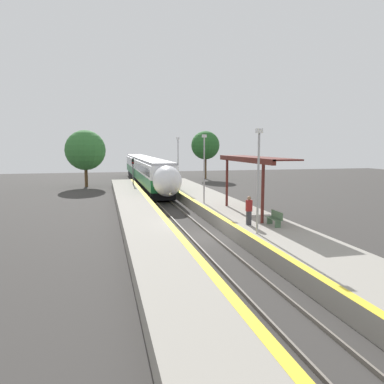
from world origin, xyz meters
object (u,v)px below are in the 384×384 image
(platform_bench, at_px, (275,218))
(lamppost_far, at_px, (178,160))
(train, at_px, (146,170))
(person_waiting, at_px, (249,210))
(lamppost_near, at_px, (258,175))
(railway_signal, at_px, (133,171))
(lamppost_mid, at_px, (204,164))

(platform_bench, height_order, lamppost_far, lamppost_far)
(train, relative_size, person_waiting, 23.02)
(lamppost_near, relative_size, lamppost_far, 1.00)
(train, relative_size, lamppost_near, 7.13)
(train, height_order, railway_signal, railway_signal)
(platform_bench, bearing_deg, lamppost_near, -138.77)
(lamppost_mid, bearing_deg, train, 95.89)
(person_waiting, bearing_deg, train, 94.91)
(train, relative_size, lamppost_far, 7.13)
(lamppost_near, distance_m, lamppost_mid, 11.25)
(person_waiting, xyz_separation_m, lamppost_near, (-0.38, -2.18, 2.33))
(person_waiting, bearing_deg, lamppost_far, 91.08)
(train, relative_size, platform_bench, 27.32)
(platform_bench, distance_m, lamppost_near, 3.73)
(lamppost_near, bearing_deg, lamppost_far, 90.00)
(lamppost_near, bearing_deg, person_waiting, 80.08)
(train, relative_size, lamppost_mid, 7.13)
(train, bearing_deg, person_waiting, -85.09)
(train, bearing_deg, railway_signal, -109.19)
(person_waiting, xyz_separation_m, railway_signal, (-5.03, 25.58, 0.73))
(railway_signal, relative_size, lamppost_near, 0.72)
(person_waiting, bearing_deg, lamppost_near, -99.92)
(railway_signal, distance_m, lamppost_mid, 17.23)
(train, distance_m, lamppost_near, 34.43)
(platform_bench, bearing_deg, lamppost_mid, 100.93)
(platform_bench, height_order, railway_signal, railway_signal)
(railway_signal, xyz_separation_m, lamppost_mid, (4.65, -16.51, 1.60))
(person_waiting, bearing_deg, lamppost_mid, 92.41)
(person_waiting, xyz_separation_m, lamppost_mid, (-0.38, 9.06, 2.33))
(lamppost_near, bearing_deg, train, 93.96)
(lamppost_near, height_order, lamppost_far, same)
(lamppost_far, bearing_deg, person_waiting, -88.92)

